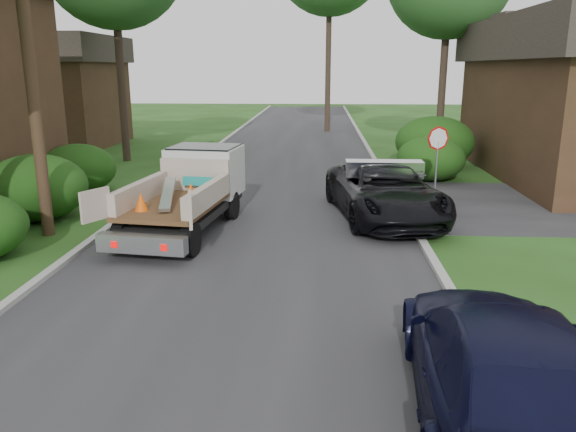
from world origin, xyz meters
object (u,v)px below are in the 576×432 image
Objects in this scene: stop_sign at (437,149)px; house_left_far at (46,90)px; utility_pole at (26,26)px; flatbed_truck at (194,185)px; black_pickup at (385,191)px; navy_suv at (503,367)px.

house_left_far is at bearing 145.19° from stop_sign.
flatbed_truck is (3.59, 1.21, -4.06)m from utility_pole.
house_left_far is (-8.02, 17.02, -2.12)m from utility_pole.
utility_pole is 1.77× the size of flatbed_truck.
black_pickup is at bearing 14.15° from utility_pole.
house_left_far is (-18.70, 13.00, 1.27)m from stop_sign.
stop_sign is 0.44× the size of flatbed_truck.
utility_pole is 10.17m from black_pickup.
utility_pole is at bearing -175.30° from black_pickup.
black_pickup is 1.07× the size of navy_suv.
navy_suv is at bearing -97.38° from black_pickup.
utility_pole is 18.93m from house_left_far.
flatbed_truck is 10.38m from navy_suv.
stop_sign is 11.63m from navy_suv.
navy_suv is (9.25, -7.48, -4.41)m from utility_pole.
flatbed_truck is 1.00× the size of black_pickup.
navy_suv is at bearing -49.59° from flatbed_truck.
flatbed_truck is at bearing -53.70° from house_left_far.
utility_pole reaches higher than flatbed_truck.
utility_pole is at bearing -159.38° from stop_sign.
navy_suv is (-1.43, -11.50, -1.01)m from stop_sign.
stop_sign reaches higher than navy_suv.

